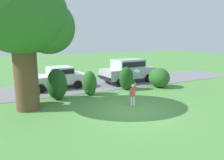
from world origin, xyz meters
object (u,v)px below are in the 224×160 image
at_px(child_thrower, 133,93).
at_px(oak_tree_large, 25,21).
at_px(parked_suv, 128,69).
at_px(frisbee, 137,71).
at_px(parked_sedan, 57,77).

bearing_deg(child_thrower, oak_tree_large, 157.51).
bearing_deg(parked_suv, oak_tree_large, -156.18).
height_order(child_thrower, frisbee, frisbee).
bearing_deg(oak_tree_large, parked_sedan, 60.72).
bearing_deg(parked_suv, parked_sedan, 175.26).
distance_m(child_thrower, frisbee, 1.23).
bearing_deg(oak_tree_large, child_thrower, -22.49).
xyz_separation_m(parked_suv, child_thrower, (-2.99, -5.56, -0.36)).
height_order(parked_sedan, child_thrower, parked_sedan).
bearing_deg(oak_tree_large, parked_suv, 23.82).
distance_m(oak_tree_large, child_thrower, 6.52).
distance_m(oak_tree_large, parked_sedan, 5.80).
relative_size(oak_tree_large, parked_sedan, 1.46).
relative_size(oak_tree_large, frisbee, 21.41).
xyz_separation_m(parked_suv, frisbee, (-2.57, -5.29, 0.77)).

